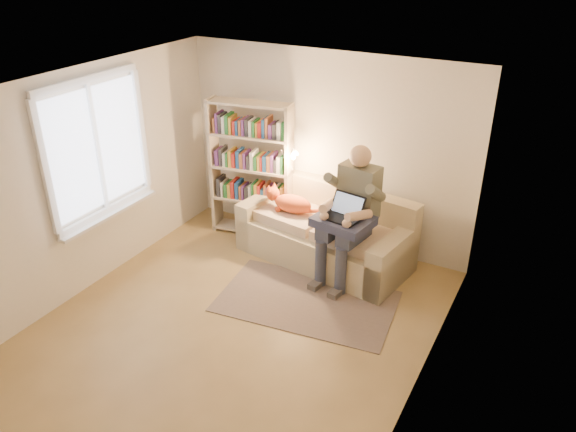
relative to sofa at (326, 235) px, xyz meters
The scene contains 14 objects.
floor 1.80m from the sofa, 98.45° to the right, with size 4.50×4.50×0.00m, color olive.
ceiling 2.87m from the sofa, 98.45° to the right, with size 4.00×4.50×0.02m, color white.
wall_left 3.01m from the sofa, 142.30° to the right, with size 0.02×4.50×2.60m, color silver.
wall_right 2.65m from the sofa, 45.10° to the right, with size 0.02×4.50×2.60m, color silver.
wall_back 1.11m from the sofa, 117.26° to the left, with size 4.00×0.02×2.60m, color silver.
wall_front 4.12m from the sofa, 93.71° to the right, with size 4.00×0.02×2.60m, color silver.
window 2.89m from the sofa, 144.97° to the right, with size 0.12×1.52×1.69m.
sofa is the anchor object (origin of this frame).
person 0.76m from the sofa, 29.17° to the right, with size 0.58×0.82×1.68m.
cat 0.67m from the sofa, behind, with size 0.80×0.35×0.29m.
blanket 0.80m from the sofa, 41.89° to the right, with size 0.65×0.53×0.11m, color #2B304B.
laptop 0.87m from the sofa, 40.89° to the right, with size 0.46×0.43×0.33m.
bookshelf 1.42m from the sofa, behind, with size 1.31×0.48×1.92m.
rug 1.09m from the sofa, 77.41° to the right, with size 2.02×1.20×0.01m, color #7B6859.
Camera 1 is at (2.86, -4.12, 3.87)m, focal length 35.00 mm.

